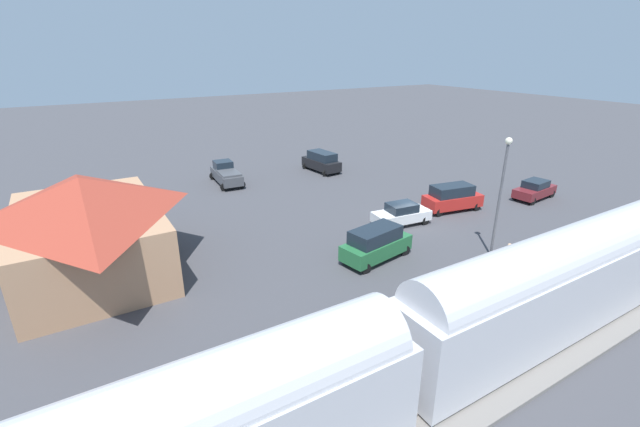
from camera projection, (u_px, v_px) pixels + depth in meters
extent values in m
plane|color=#424247|center=(409.00, 222.00, 33.81)|extent=(200.00, 200.00, 0.00)
cube|color=slate|center=(590.00, 306.00, 22.60)|extent=(4.80, 70.00, 0.18)
cube|color=#59544C|center=(604.00, 310.00, 21.97)|extent=(0.10, 70.00, 0.12)
cube|color=#59544C|center=(577.00, 297.00, 23.12)|extent=(0.10, 70.00, 0.12)
cube|color=#B7B2A8|center=(522.00, 273.00, 25.77)|extent=(3.20, 46.00, 0.30)
cube|color=silver|center=(561.00, 290.00, 20.25)|extent=(2.90, 19.24, 3.70)
cube|color=#19389E|center=(532.00, 282.00, 21.53)|extent=(0.04, 17.70, 0.36)
cylinder|color=silver|center=(569.00, 257.00, 19.62)|extent=(2.75, 18.47, 2.76)
cube|color=tan|center=(91.00, 241.00, 25.71)|extent=(11.72, 7.74, 4.00)
pyramid|color=#9E3828|center=(81.00, 194.00, 24.62)|extent=(12.52, 8.54, 1.97)
cube|color=#4C3323|center=(160.00, 241.00, 27.92)|extent=(1.10, 0.08, 2.10)
cylinder|color=#333338|center=(507.00, 263.00, 25.83)|extent=(0.22, 0.22, 0.85)
cylinder|color=#2D72B7|center=(509.00, 252.00, 25.57)|extent=(0.36, 0.36, 0.62)
sphere|color=tan|center=(510.00, 245.00, 25.41)|extent=(0.24, 0.24, 0.24)
cube|color=#47494F|center=(226.00, 176.00, 42.95)|extent=(5.52, 2.33, 0.92)
cube|color=#19232D|center=(223.00, 165.00, 43.48)|extent=(1.84, 1.84, 0.84)
cylinder|color=black|center=(213.00, 176.00, 44.53)|extent=(0.22, 0.76, 0.76)
cylinder|color=black|center=(229.00, 174.00, 45.27)|extent=(0.22, 0.76, 0.76)
cylinder|color=black|center=(224.00, 187.00, 40.97)|extent=(0.22, 0.76, 0.76)
cylinder|color=black|center=(242.00, 185.00, 41.70)|extent=(0.22, 0.76, 0.76)
cube|color=#47494F|center=(229.00, 173.00, 41.96)|extent=(3.09, 2.06, 0.20)
cube|color=red|center=(452.00, 201.00, 35.94)|extent=(2.79, 5.17, 1.00)
cube|color=#19232D|center=(452.00, 190.00, 35.55)|extent=(2.30, 3.68, 0.88)
cylinder|color=black|center=(464.00, 200.00, 37.50)|extent=(0.22, 0.68, 0.68)
cylinder|color=black|center=(477.00, 207.00, 36.01)|extent=(0.22, 0.68, 0.68)
cylinder|color=black|center=(427.00, 206.00, 36.24)|extent=(0.22, 0.68, 0.68)
cylinder|color=black|center=(439.00, 213.00, 34.74)|extent=(0.22, 0.68, 0.68)
cube|color=black|center=(321.00, 164.00, 47.37)|extent=(5.06, 2.41, 1.00)
cube|color=#19232D|center=(322.00, 156.00, 46.92)|extent=(3.58, 2.04, 0.88)
cylinder|color=black|center=(305.00, 166.00, 48.50)|extent=(0.22, 0.68, 0.68)
cylinder|color=black|center=(317.00, 164.00, 49.45)|extent=(0.22, 0.68, 0.68)
cylinder|color=black|center=(325.00, 173.00, 45.65)|extent=(0.22, 0.68, 0.68)
cylinder|color=black|center=(338.00, 171.00, 46.60)|extent=(0.22, 0.68, 0.68)
cube|color=white|center=(401.00, 216.00, 33.03)|extent=(2.34, 4.68, 0.76)
cube|color=#19232D|center=(402.00, 207.00, 32.78)|extent=(1.86, 2.33, 0.64)
cylinder|color=black|center=(413.00, 214.00, 34.50)|extent=(0.22, 0.68, 0.68)
cylinder|color=black|center=(425.00, 221.00, 33.15)|extent=(0.22, 0.68, 0.68)
cylinder|color=black|center=(377.00, 220.00, 33.19)|extent=(0.22, 0.68, 0.68)
cylinder|color=black|center=(388.00, 228.00, 31.83)|extent=(0.22, 0.68, 0.68)
cube|color=maroon|center=(534.00, 191.00, 38.72)|extent=(2.30, 4.67, 0.76)
cube|color=#19232D|center=(536.00, 184.00, 38.46)|extent=(1.84, 2.32, 0.64)
cylinder|color=black|center=(535.00, 189.00, 40.41)|extent=(0.22, 0.68, 0.68)
cylinder|color=black|center=(552.00, 194.00, 39.21)|extent=(0.22, 0.68, 0.68)
cylinder|color=black|center=(515.00, 197.00, 38.50)|extent=(0.22, 0.68, 0.68)
cylinder|color=black|center=(533.00, 201.00, 37.31)|extent=(0.22, 0.68, 0.68)
cube|color=#236638|center=(376.00, 247.00, 27.53)|extent=(2.77, 5.16, 1.00)
cube|color=#19232D|center=(375.00, 235.00, 27.10)|extent=(2.29, 3.68, 0.88)
cylinder|color=black|center=(385.00, 242.00, 29.48)|extent=(0.22, 0.68, 0.68)
cylinder|color=black|center=(405.00, 250.00, 28.27)|extent=(0.22, 0.68, 0.68)
cylinder|color=black|center=(346.00, 259.00, 27.16)|extent=(0.22, 0.68, 0.68)
cylinder|color=black|center=(365.00, 268.00, 25.95)|extent=(0.22, 0.68, 0.68)
cylinder|color=#515156|center=(499.00, 202.00, 27.01)|extent=(0.16, 0.16, 7.47)
sphere|color=#EAE5C6|center=(509.00, 141.00, 25.59)|extent=(0.44, 0.44, 0.44)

